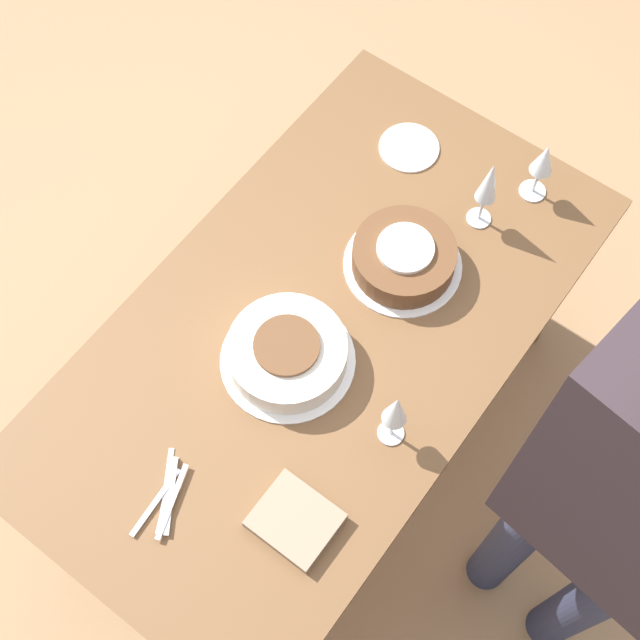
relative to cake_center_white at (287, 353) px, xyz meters
name	(u,v)px	position (x,y,z in m)	size (l,w,h in m)	color
ground_plane	(320,435)	(0.11, -0.01, -0.81)	(12.00, 12.00, 0.00)	#A87F56
dining_table	(320,350)	(0.11, -0.01, -0.16)	(1.52, 0.84, 0.77)	brown
cake_center_white	(287,353)	(0.00, 0.00, 0.00)	(0.31, 0.31, 0.09)	white
cake_front_chocolate	(404,257)	(0.37, -0.07, 0.00)	(0.29, 0.29, 0.09)	white
wine_glass_near	(543,161)	(0.74, -0.21, 0.09)	(0.07, 0.07, 0.19)	silver
wine_glass_far	(489,184)	(0.59, -0.15, 0.11)	(0.06, 0.06, 0.23)	silver
wine_glass_extra	(396,411)	(0.00, -0.29, 0.11)	(0.06, 0.06, 0.21)	silver
dessert_plate_right	(409,148)	(0.66, 0.11, -0.04)	(0.16, 0.16, 0.01)	white
fork_pile	(166,496)	(-0.41, 0.01, -0.03)	(0.20, 0.13, 0.01)	silver
napkin_stack	(295,520)	(-0.29, -0.24, -0.03)	(0.15, 0.17, 0.03)	gray
person_cutting	(626,508)	(0.05, -0.75, 0.23)	(0.27, 0.43, 1.71)	#2D334C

